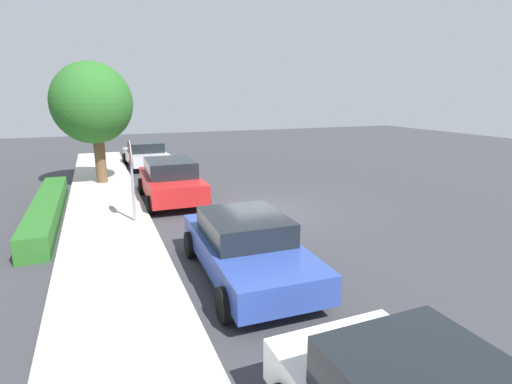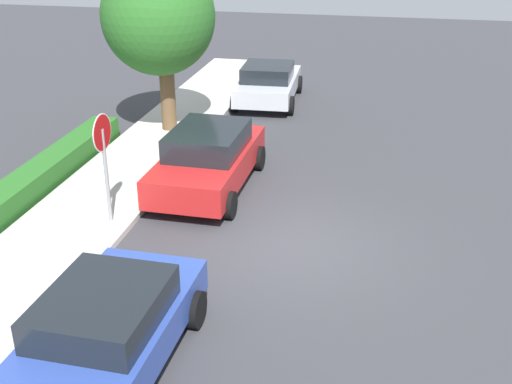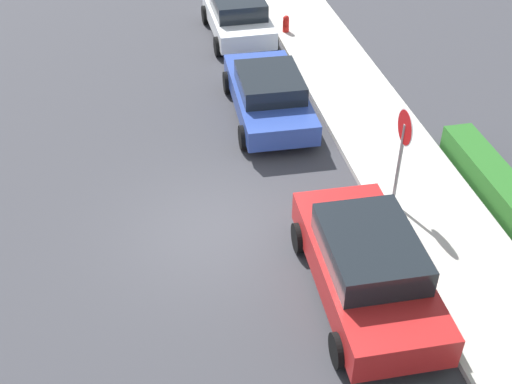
{
  "view_description": "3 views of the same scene",
  "coord_description": "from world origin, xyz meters",
  "px_view_note": "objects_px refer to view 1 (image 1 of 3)",
  "views": [
    {
      "loc": [
        -12.08,
        5.08,
        3.86
      ],
      "look_at": [
        -1.0,
        0.63,
        0.94
      ],
      "focal_mm": 28.0,
      "sensor_mm": 36.0,
      "label": 1
    },
    {
      "loc": [
        -11.62,
        -1.54,
        6.51
      ],
      "look_at": [
        -0.72,
        0.77,
        1.47
      ],
      "focal_mm": 45.0,
      "sensor_mm": 36.0,
      "label": 2
    },
    {
      "loc": [
        10.63,
        -1.18,
        9.31
      ],
      "look_at": [
        0.61,
        0.86,
        1.41
      ],
      "focal_mm": 45.0,
      "sensor_mm": 36.0,
      "label": 3
    }
  ],
  "objects_px": {
    "parked_car_red": "(171,180)",
    "parked_car_silver": "(146,154)",
    "parked_car_blue": "(247,246)",
    "stop_sign": "(131,167)",
    "street_tree_near_corner": "(92,104)"
  },
  "relations": [
    {
      "from": "parked_car_red",
      "to": "parked_car_silver",
      "type": "distance_m",
      "value": 7.68
    },
    {
      "from": "parked_car_blue",
      "to": "parked_car_silver",
      "type": "bearing_deg",
      "value": 1.37
    },
    {
      "from": "stop_sign",
      "to": "parked_car_red",
      "type": "bearing_deg",
      "value": -32.28
    },
    {
      "from": "parked_car_red",
      "to": "parked_car_blue",
      "type": "distance_m",
      "value": 7.02
    },
    {
      "from": "stop_sign",
      "to": "parked_car_blue",
      "type": "height_order",
      "value": "stop_sign"
    },
    {
      "from": "parked_car_blue",
      "to": "parked_car_silver",
      "type": "relative_size",
      "value": 1.08
    },
    {
      "from": "parked_car_blue",
      "to": "street_tree_near_corner",
      "type": "height_order",
      "value": "street_tree_near_corner"
    },
    {
      "from": "parked_car_blue",
      "to": "street_tree_near_corner",
      "type": "distance_m",
      "value": 11.44
    },
    {
      "from": "parked_car_red",
      "to": "parked_car_blue",
      "type": "bearing_deg",
      "value": -177.03
    },
    {
      "from": "parked_car_blue",
      "to": "street_tree_near_corner",
      "type": "xyz_separation_m",
      "value": [
        10.73,
        2.82,
        2.79
      ]
    },
    {
      "from": "stop_sign",
      "to": "parked_car_red",
      "type": "distance_m",
      "value": 3.05
    },
    {
      "from": "parked_car_blue",
      "to": "parked_car_silver",
      "type": "height_order",
      "value": "parked_car_silver"
    },
    {
      "from": "parked_car_silver",
      "to": "stop_sign",
      "type": "bearing_deg",
      "value": 171.28
    },
    {
      "from": "parked_car_silver",
      "to": "parked_car_blue",
      "type": "bearing_deg",
      "value": -178.63
    },
    {
      "from": "parked_car_red",
      "to": "parked_car_silver",
      "type": "bearing_deg",
      "value": -0.08
    }
  ]
}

